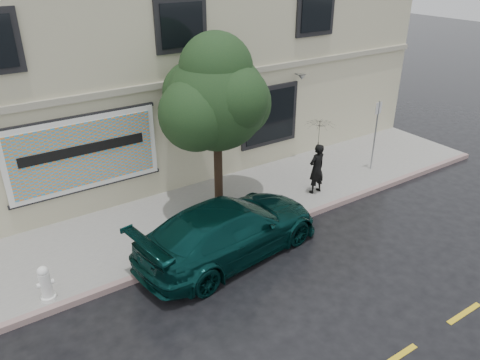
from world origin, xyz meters
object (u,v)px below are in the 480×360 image
street_tree (217,101)px  fire_hydrant (45,284)px  car (230,229)px  pedestrian (317,169)px

street_tree → fire_hydrant: street_tree is taller
street_tree → fire_hydrant: (-5.35, -1.54, -2.81)m
car → pedestrian: bearing=-81.5°
street_tree → fire_hydrant: bearing=-163.9°
street_tree → pedestrian: bearing=-18.2°
pedestrian → street_tree: size_ratio=0.35×
car → fire_hydrant: (-4.38, 0.60, -0.17)m
car → pedestrian: size_ratio=3.13×
pedestrian → fire_hydrant: pedestrian is taller
pedestrian → street_tree: bearing=-21.0°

